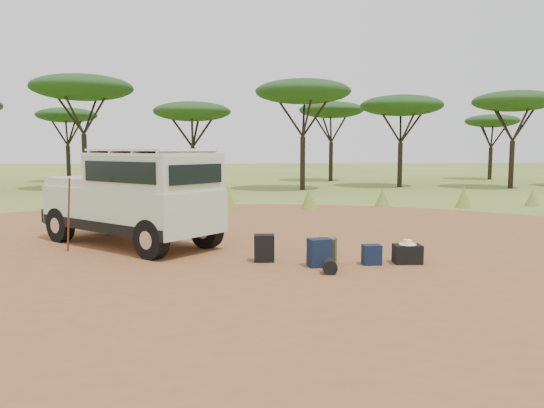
{
  "coord_description": "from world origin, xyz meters",
  "views": [
    {
      "loc": [
        0.18,
        -11.1,
        2.27
      ],
      "look_at": [
        1.07,
        0.97,
        1.0
      ],
      "focal_mm": 35.0,
      "sensor_mm": 36.0,
      "label": 1
    }
  ],
  "objects": [
    {
      "name": "duffel_navy",
      "position": [
        2.88,
        -1.07,
        0.2
      ],
      "size": [
        0.36,
        0.27,
        0.4
      ],
      "primitive_type": "cube",
      "rotation": [
        0.0,
        0.0,
        0.01
      ],
      "color": "#101933",
      "rests_on": "ground"
    },
    {
      "name": "grass_fringe",
      "position": [
        0.12,
        8.67,
        0.4
      ],
      "size": [
        36.6,
        1.6,
        0.9
      ],
      "color": "olive",
      "rests_on": "ground"
    },
    {
      "name": "backpack_black",
      "position": [
        0.8,
        -0.63,
        0.28
      ],
      "size": [
        0.42,
        0.32,
        0.55
      ],
      "primitive_type": "cube",
      "rotation": [
        0.0,
        0.0,
        -0.04
      ],
      "color": "black",
      "rests_on": "ground"
    },
    {
      "name": "safari_hat",
      "position": [
        3.62,
        -1.01,
        0.41
      ],
      "size": [
        0.34,
        0.34,
        0.1
      ],
      "color": "beige",
      "rests_on": "hard_case"
    },
    {
      "name": "backpack_navy",
      "position": [
        1.83,
        -1.17,
        0.28
      ],
      "size": [
        0.48,
        0.39,
        0.55
      ],
      "primitive_type": "cube",
      "rotation": [
        0.0,
        0.0,
        0.22
      ],
      "color": "#101933",
      "rests_on": "ground"
    },
    {
      "name": "walking_staff",
      "position": [
        -3.39,
        0.61,
        0.82
      ],
      "size": [
        0.24,
        0.36,
        1.65
      ],
      "primitive_type": "cylinder",
      "rotation": [
        0.21,
        0.0,
        0.55
      ],
      "color": "maroon",
      "rests_on": "ground"
    },
    {
      "name": "backpack_olive",
      "position": [
        2.03,
        -0.89,
        0.25
      ],
      "size": [
        0.43,
        0.37,
        0.51
      ],
      "primitive_type": "cube",
      "rotation": [
        0.0,
        0.0,
        -0.32
      ],
      "color": "#40451F",
      "rests_on": "ground"
    },
    {
      "name": "dirt_clearing",
      "position": [
        0.0,
        0.0,
        0.0
      ],
      "size": [
        23.0,
        23.0,
        0.01
      ],
      "primitive_type": "cylinder",
      "color": "brown",
      "rests_on": "ground"
    },
    {
      "name": "acacia_treeline",
      "position": [
        0.75,
        19.81,
        4.87
      ],
      "size": [
        46.7,
        13.2,
        6.26
      ],
      "color": "black",
      "rests_on": "ground"
    },
    {
      "name": "hard_case",
      "position": [
        3.62,
        -1.01,
        0.19
      ],
      "size": [
        0.54,
        0.39,
        0.38
      ],
      "primitive_type": "cube",
      "rotation": [
        0.0,
        0.0,
        -0.03
      ],
      "color": "black",
      "rests_on": "ground"
    },
    {
      "name": "safari_vehicle",
      "position": [
        -2.11,
        1.38,
        1.09
      ],
      "size": [
        4.66,
        4.44,
        2.27
      ],
      "rotation": [
        0.0,
        0.0,
        -0.73
      ],
      "color": "beige",
      "rests_on": "ground"
    },
    {
      "name": "ground",
      "position": [
        0.0,
        0.0,
        0.0
      ],
      "size": [
        140.0,
        140.0,
        0.0
      ],
      "primitive_type": "plane",
      "color": "olive",
      "rests_on": "ground"
    },
    {
      "name": "stuff_sack",
      "position": [
        1.92,
        -1.77,
        0.13
      ],
      "size": [
        0.29,
        0.29,
        0.27
      ],
      "primitive_type": "cylinder",
      "rotation": [
        1.57,
        0.0,
        -0.09
      ],
      "color": "black",
      "rests_on": "ground"
    }
  ]
}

